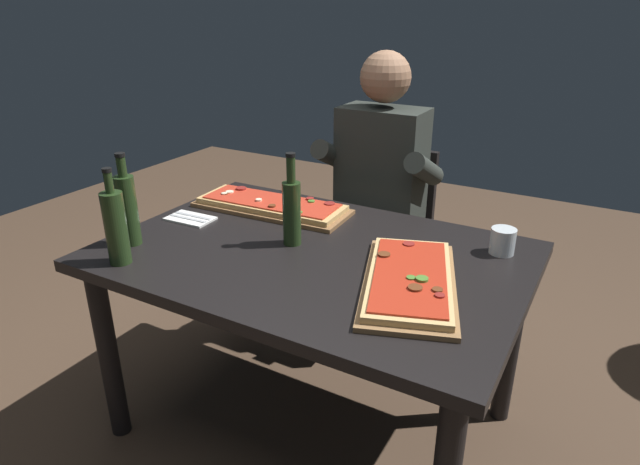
% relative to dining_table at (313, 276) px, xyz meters
% --- Properties ---
extents(ground_plane, '(6.40, 6.40, 0.00)m').
position_rel_dining_table_xyz_m(ground_plane, '(0.00, 0.00, -0.64)').
color(ground_plane, '#4C3828').
extents(dining_table, '(1.40, 0.96, 0.74)m').
position_rel_dining_table_xyz_m(dining_table, '(0.00, 0.00, 0.00)').
color(dining_table, black).
rests_on(dining_table, ground_plane).
extents(pizza_rectangular_front, '(0.65, 0.26, 0.05)m').
position_rel_dining_table_xyz_m(pizza_rectangular_front, '(-0.34, 0.25, 0.12)').
color(pizza_rectangular_front, brown).
rests_on(pizza_rectangular_front, dining_table).
extents(pizza_rectangular_left, '(0.44, 0.61, 0.05)m').
position_rel_dining_table_xyz_m(pizza_rectangular_left, '(0.37, -0.07, 0.11)').
color(pizza_rectangular_left, olive).
rests_on(pizza_rectangular_left, dining_table).
extents(wine_bottle_dark, '(0.07, 0.07, 0.32)m').
position_rel_dining_table_xyz_m(wine_bottle_dark, '(-0.50, -0.38, 0.22)').
color(wine_bottle_dark, '#233819').
rests_on(wine_bottle_dark, dining_table).
extents(oil_bottle_amber, '(0.06, 0.06, 0.32)m').
position_rel_dining_table_xyz_m(oil_bottle_amber, '(-0.09, 0.02, 0.22)').
color(oil_bottle_amber, '#233819').
rests_on(oil_bottle_amber, dining_table).
extents(vinegar_bottle_green, '(0.07, 0.07, 0.32)m').
position_rel_dining_table_xyz_m(vinegar_bottle_green, '(-0.58, -0.26, 0.23)').
color(vinegar_bottle_green, '#233819').
rests_on(vinegar_bottle_green, dining_table).
extents(tumbler_near_camera, '(0.08, 0.08, 0.09)m').
position_rel_dining_table_xyz_m(tumbler_near_camera, '(0.56, 0.30, 0.14)').
color(tumbler_near_camera, silver).
rests_on(tumbler_near_camera, dining_table).
extents(napkin_cutlery_set, '(0.18, 0.12, 0.01)m').
position_rel_dining_table_xyz_m(napkin_cutlery_set, '(-0.56, 0.01, 0.10)').
color(napkin_cutlery_set, white).
rests_on(napkin_cutlery_set, dining_table).
extents(diner_chair, '(0.44, 0.44, 0.87)m').
position_rel_dining_table_xyz_m(diner_chair, '(-0.09, 0.86, -0.16)').
color(diner_chair, black).
rests_on(diner_chair, ground_plane).
extents(seated_diner, '(0.53, 0.41, 1.33)m').
position_rel_dining_table_xyz_m(seated_diner, '(-0.09, 0.74, 0.10)').
color(seated_diner, '#23232D').
rests_on(seated_diner, ground_plane).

